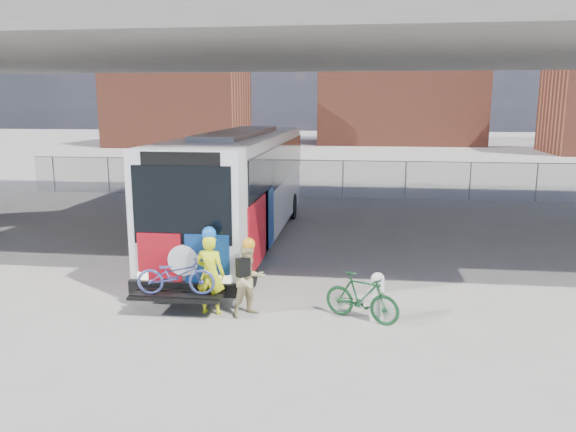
% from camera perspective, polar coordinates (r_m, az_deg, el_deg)
% --- Properties ---
extents(ground, '(160.00, 160.00, 0.00)m').
position_cam_1_polar(ground, '(15.97, 0.40, -5.12)').
color(ground, '#9E9991').
rests_on(ground, ground).
extents(bus, '(2.67, 12.94, 3.69)m').
position_cam_1_polar(bus, '(18.29, -4.86, 3.72)').
color(bus, silver).
rests_on(bus, ground).
extents(overpass, '(40.00, 16.00, 7.95)m').
position_cam_1_polar(overpass, '(19.39, 1.96, 17.32)').
color(overpass, '#605E59').
rests_on(overpass, ground).
extents(chainlink_fence, '(30.00, 0.06, 30.00)m').
position_cam_1_polar(chainlink_fence, '(27.44, 3.51, 4.84)').
color(chainlink_fence, gray).
rests_on(chainlink_fence, ground).
extents(brick_buildings, '(54.00, 22.00, 12.00)m').
position_cam_1_polar(brick_buildings, '(63.43, 7.06, 12.08)').
color(brick_buildings, brown).
rests_on(brick_buildings, ground).
extents(smokestack, '(2.20, 2.20, 25.00)m').
position_cam_1_polar(smokestack, '(71.68, 18.00, 17.21)').
color(smokestack, brown).
rests_on(smokestack, ground).
extents(bollard, '(0.28, 0.28, 1.07)m').
position_cam_1_polar(bollard, '(12.05, 9.04, -7.95)').
color(bollard, white).
rests_on(bollard, ground).
extents(cyclist_hivis, '(0.67, 0.47, 1.95)m').
position_cam_1_polar(cyclist_hivis, '(12.35, -7.92, -5.65)').
color(cyclist_hivis, '#F6FF1A').
rests_on(cyclist_hivis, ground).
extents(cyclist_tan, '(0.96, 0.95, 1.73)m').
position_cam_1_polar(cyclist_tan, '(12.19, -3.97, -6.40)').
color(cyclist_tan, tan).
rests_on(cyclist_tan, ground).
extents(bike_parked, '(1.75, 1.19, 1.03)m').
position_cam_1_polar(bike_parked, '(12.06, 7.50, -8.17)').
color(bike_parked, '#144020').
rests_on(bike_parked, ground).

